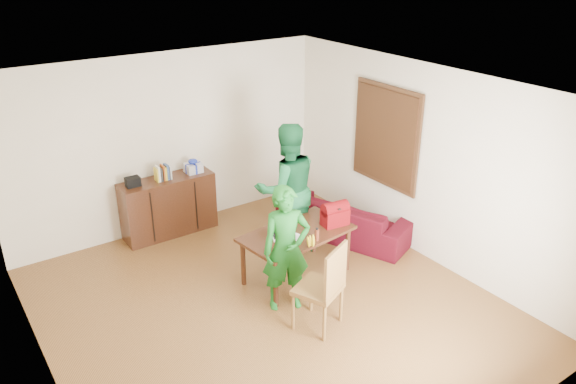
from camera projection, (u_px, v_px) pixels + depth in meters
room at (263, 208)px, 6.45m from camera, size 5.20×5.70×2.90m
table at (297, 238)px, 7.28m from camera, size 1.52×0.98×0.67m
chair at (319, 303)px, 6.44m from camera, size 0.64×0.63×1.08m
person_near at (286, 249)px, 6.62m from camera, size 0.67×0.56×1.58m
person_far at (287, 189)px, 7.82m from camera, size 1.07×0.92×1.91m
laptop at (289, 236)px, 7.06m from camera, size 0.40×0.34×0.24m
bananas at (311, 244)px, 6.90m from camera, size 0.16×0.10×0.06m
bottle at (317, 234)px, 7.02m from camera, size 0.06×0.06×0.17m
red_bag at (335, 216)px, 7.39m from camera, size 0.37×0.24×0.26m
sofa at (345, 218)px, 8.47m from camera, size 1.49×2.17×0.59m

